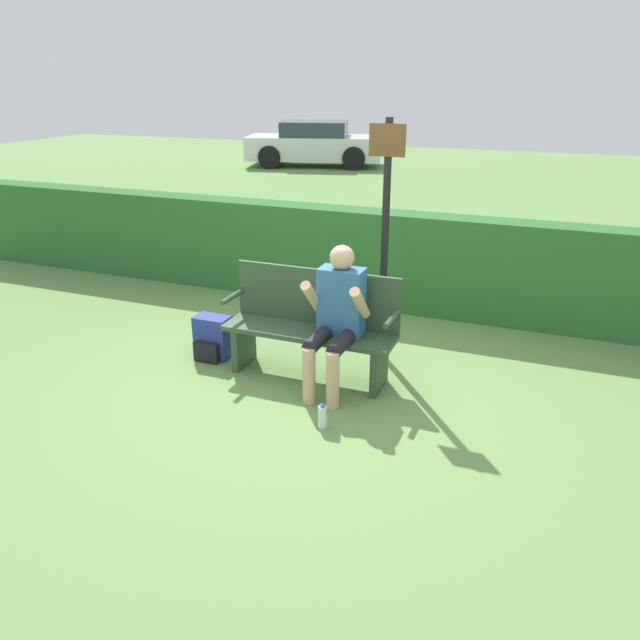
{
  "coord_description": "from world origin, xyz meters",
  "views": [
    {
      "loc": [
        2.01,
        -4.78,
        2.6
      ],
      "look_at": [
        0.15,
        -0.1,
        0.62
      ],
      "focal_mm": 35.0,
      "sensor_mm": 36.0,
      "label": 1
    }
  ],
  "objects": [
    {
      "name": "hedge_back",
      "position": [
        0.0,
        2.1,
        0.57
      ],
      "size": [
        12.0,
        0.4,
        1.15
      ],
      "color": "#2D662D",
      "rests_on": "ground"
    },
    {
      "name": "parked_car",
      "position": [
        -5.44,
        13.48,
        0.65
      ],
      "size": [
        4.36,
        2.69,
        1.32
      ],
      "rotation": [
        0.0,
        0.0,
        0.26
      ],
      "color": "silver",
      "rests_on": "ground"
    },
    {
      "name": "ground_plane",
      "position": [
        0.0,
        0.0,
        0.0
      ],
      "size": [
        40.0,
        40.0,
        0.0
      ],
      "primitive_type": "plane",
      "color": "#668E4C"
    },
    {
      "name": "park_bench",
      "position": [
        0.0,
        0.07,
        0.49
      ],
      "size": [
        1.58,
        0.42,
        0.98
      ],
      "color": "#334C33",
      "rests_on": "ground"
    },
    {
      "name": "signpost",
      "position": [
        0.47,
        0.72,
        1.29
      ],
      "size": [
        0.33,
        0.09,
        2.26
      ],
      "color": "black",
      "rests_on": "ground"
    },
    {
      "name": "person_seated",
      "position": [
        0.3,
        -0.07,
        0.7
      ],
      "size": [
        0.52,
        0.65,
        1.27
      ],
      "color": "#336699",
      "rests_on": "ground"
    },
    {
      "name": "water_bottle",
      "position": [
        0.45,
        -0.79,
        0.1
      ],
      "size": [
        0.07,
        0.07,
        0.21
      ],
      "color": "silver",
      "rests_on": "ground"
    },
    {
      "name": "backpack",
      "position": [
        -1.04,
        0.05,
        0.2
      ],
      "size": [
        0.34,
        0.28,
        0.42
      ],
      "color": "#283893",
      "rests_on": "ground"
    }
  ]
}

